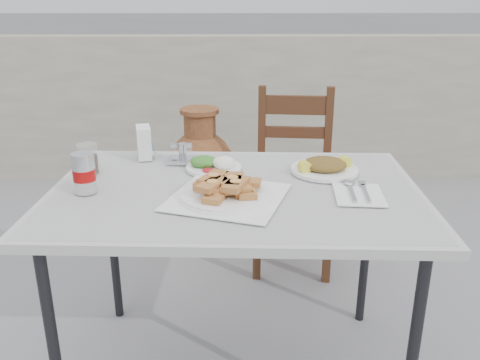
{
  "coord_description": "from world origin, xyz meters",
  "views": [
    {
      "loc": [
        -0.03,
        -1.79,
        1.53
      ],
      "look_at": [
        -0.01,
        0.04,
        0.85
      ],
      "focal_mm": 38.0,
      "sensor_mm": 36.0,
      "label": 1
    }
  ],
  "objects_px": {
    "napkin_holder": "(144,142)",
    "condiment_caddy": "(182,155)",
    "chair": "(294,177)",
    "soda_can": "(84,173)",
    "cafe_table": "(235,202)",
    "cola_glass": "(88,160)",
    "salad_rice_plate": "(213,164)",
    "salad_chopped_plate": "(325,167)",
    "terracotta_urn": "(201,176)",
    "pide_plate": "(227,188)"
  },
  "relations": [
    {
      "from": "cola_glass",
      "to": "soda_can",
      "type": "bearing_deg",
      "value": -78.45
    },
    {
      "from": "soda_can",
      "to": "terracotta_urn",
      "type": "xyz_separation_m",
      "value": [
        0.33,
        1.42,
        -0.53
      ]
    },
    {
      "from": "napkin_holder",
      "to": "soda_can",
      "type": "bearing_deg",
      "value": -122.27
    },
    {
      "from": "pide_plate",
      "to": "cola_glass",
      "type": "relative_size",
      "value": 4.16
    },
    {
      "from": "soda_can",
      "to": "cola_glass",
      "type": "distance_m",
      "value": 0.23
    },
    {
      "from": "cafe_table",
      "to": "salad_rice_plate",
      "type": "xyz_separation_m",
      "value": [
        -0.09,
        0.21,
        0.08
      ]
    },
    {
      "from": "salad_rice_plate",
      "to": "cola_glass",
      "type": "xyz_separation_m",
      "value": [
        -0.5,
        -0.03,
        0.03
      ]
    },
    {
      "from": "soda_can",
      "to": "cola_glass",
      "type": "relative_size",
      "value": 1.26
    },
    {
      "from": "soda_can",
      "to": "napkin_holder",
      "type": "bearing_deg",
      "value": 70.06
    },
    {
      "from": "cafe_table",
      "to": "soda_can",
      "type": "relative_size",
      "value": 9.68
    },
    {
      "from": "condiment_caddy",
      "to": "chair",
      "type": "height_order",
      "value": "chair"
    },
    {
      "from": "terracotta_urn",
      "to": "salad_chopped_plate",
      "type": "bearing_deg",
      "value": -64.33
    },
    {
      "from": "soda_can",
      "to": "napkin_holder",
      "type": "xyz_separation_m",
      "value": [
        0.15,
        0.41,
        -0.0
      ]
    },
    {
      "from": "salad_chopped_plate",
      "to": "napkin_holder",
      "type": "distance_m",
      "value": 0.79
    },
    {
      "from": "condiment_caddy",
      "to": "chair",
      "type": "distance_m",
      "value": 0.93
    },
    {
      "from": "salad_chopped_plate",
      "to": "condiment_caddy",
      "type": "bearing_deg",
      "value": 167.08
    },
    {
      "from": "cafe_table",
      "to": "pide_plate",
      "type": "relative_size",
      "value": 2.92
    },
    {
      "from": "cafe_table",
      "to": "terracotta_urn",
      "type": "distance_m",
      "value": 1.46
    },
    {
      "from": "soda_can",
      "to": "condiment_caddy",
      "type": "relative_size",
      "value": 1.14
    },
    {
      "from": "salad_chopped_plate",
      "to": "soda_can",
      "type": "height_order",
      "value": "soda_can"
    },
    {
      "from": "salad_rice_plate",
      "to": "cola_glass",
      "type": "distance_m",
      "value": 0.5
    },
    {
      "from": "napkin_holder",
      "to": "salad_chopped_plate",
      "type": "bearing_deg",
      "value": -27.27
    },
    {
      "from": "cafe_table",
      "to": "terracotta_urn",
      "type": "height_order",
      "value": "cafe_table"
    },
    {
      "from": "salad_rice_plate",
      "to": "chair",
      "type": "distance_m",
      "value": 0.93
    },
    {
      "from": "cola_glass",
      "to": "chair",
      "type": "distance_m",
      "value": 1.27
    },
    {
      "from": "pide_plate",
      "to": "soda_can",
      "type": "relative_size",
      "value": 3.31
    },
    {
      "from": "salad_rice_plate",
      "to": "soda_can",
      "type": "height_order",
      "value": "soda_can"
    },
    {
      "from": "chair",
      "to": "salad_rice_plate",
      "type": "bearing_deg",
      "value": -113.96
    },
    {
      "from": "cafe_table",
      "to": "cola_glass",
      "type": "distance_m",
      "value": 0.63
    },
    {
      "from": "salad_rice_plate",
      "to": "cola_glass",
      "type": "relative_size",
      "value": 1.95
    },
    {
      "from": "chair",
      "to": "terracotta_urn",
      "type": "bearing_deg",
      "value": 149.02
    },
    {
      "from": "condiment_caddy",
      "to": "terracotta_urn",
      "type": "bearing_deg",
      "value": 89.61
    },
    {
      "from": "cafe_table",
      "to": "pide_plate",
      "type": "bearing_deg",
      "value": -106.58
    },
    {
      "from": "cola_glass",
      "to": "condiment_caddy",
      "type": "relative_size",
      "value": 0.91
    },
    {
      "from": "cafe_table",
      "to": "chair",
      "type": "relative_size",
      "value": 1.39
    },
    {
      "from": "cafe_table",
      "to": "condiment_caddy",
      "type": "xyz_separation_m",
      "value": [
        -0.23,
        0.31,
        0.09
      ]
    },
    {
      "from": "salad_chopped_plate",
      "to": "cafe_table",
      "type": "bearing_deg",
      "value": -154.74
    },
    {
      "from": "salad_rice_plate",
      "to": "soda_can",
      "type": "xyz_separation_m",
      "value": [
        -0.46,
        -0.25,
        0.05
      ]
    },
    {
      "from": "salad_rice_plate",
      "to": "chair",
      "type": "height_order",
      "value": "chair"
    },
    {
      "from": "cola_glass",
      "to": "napkin_holder",
      "type": "distance_m",
      "value": 0.27
    },
    {
      "from": "salad_chopped_plate",
      "to": "napkin_holder",
      "type": "height_order",
      "value": "napkin_holder"
    },
    {
      "from": "cola_glass",
      "to": "terracotta_urn",
      "type": "distance_m",
      "value": 1.36
    },
    {
      "from": "pide_plate",
      "to": "terracotta_urn",
      "type": "xyz_separation_m",
      "value": [
        -0.19,
        1.48,
        -0.49
      ]
    },
    {
      "from": "soda_can",
      "to": "condiment_caddy",
      "type": "xyz_separation_m",
      "value": [
        0.32,
        0.34,
        -0.04
      ]
    },
    {
      "from": "cola_glass",
      "to": "chair",
      "type": "xyz_separation_m",
      "value": [
        0.93,
        0.78,
        -0.36
      ]
    },
    {
      "from": "napkin_holder",
      "to": "condiment_caddy",
      "type": "height_order",
      "value": "napkin_holder"
    },
    {
      "from": "pide_plate",
      "to": "salad_chopped_plate",
      "type": "height_order",
      "value": "pide_plate"
    },
    {
      "from": "cola_glass",
      "to": "condiment_caddy",
      "type": "xyz_separation_m",
      "value": [
        0.37,
        0.12,
        -0.02
      ]
    },
    {
      "from": "pide_plate",
      "to": "salad_rice_plate",
      "type": "bearing_deg",
      "value": 101.23
    },
    {
      "from": "pide_plate",
      "to": "condiment_caddy",
      "type": "xyz_separation_m",
      "value": [
        -0.2,
        0.4,
        -0.01
      ]
    }
  ]
}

